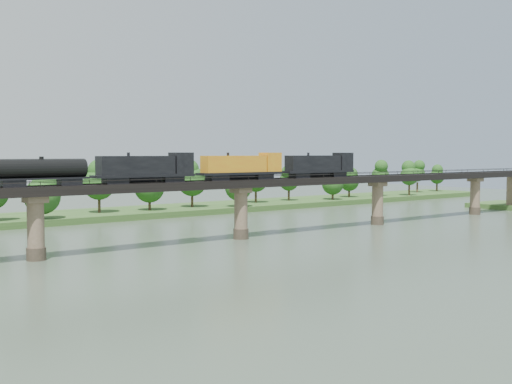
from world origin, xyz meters
TOP-DOWN VIEW (x-y plane):
  - ground at (0.00, 0.00)m, footprint 400.00×400.00m
  - far_bank at (0.00, 85.00)m, footprint 300.00×24.00m
  - bridge at (0.00, 30.00)m, footprint 236.00×30.00m
  - bridge_superstructure at (0.00, 30.00)m, footprint 220.00×4.90m
  - far_treeline at (-8.21, 80.52)m, footprint 289.06×17.54m
  - freight_train at (-6.87, 30.00)m, footprint 76.64×2.99m

SIDE VIEW (x-z plane):
  - ground at x=0.00m, z-range 0.00..0.00m
  - far_bank at x=0.00m, z-range 0.00..1.60m
  - bridge at x=0.00m, z-range -0.29..11.21m
  - far_treeline at x=-8.21m, z-range 2.03..15.63m
  - bridge_superstructure at x=0.00m, z-range 11.42..12.17m
  - freight_train at x=-6.87m, z-range 11.38..16.66m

